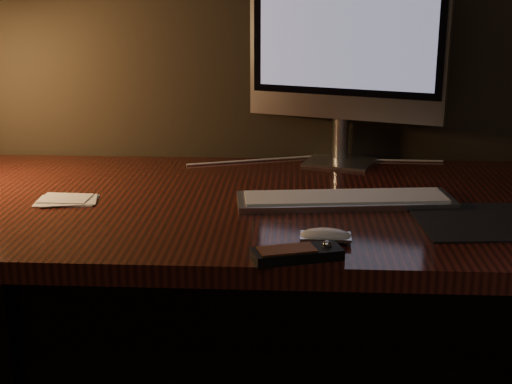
# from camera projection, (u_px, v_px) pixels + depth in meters

# --- Properties ---
(desk) EXTENTS (1.60, 0.75, 0.75)m
(desk) POSITION_uv_depth(u_px,v_px,m) (266.00, 245.00, 1.62)
(desk) COLOR #40150E
(desk) RESTS_ON ground
(monitor) EXTENTS (0.48, 0.20, 0.53)m
(monitor) POSITION_uv_depth(u_px,v_px,m) (345.00, 39.00, 1.73)
(monitor) COLOR silver
(monitor) RESTS_ON desk
(keyboard) EXTENTS (0.46, 0.18, 0.02)m
(keyboard) POSITION_uv_depth(u_px,v_px,m) (345.00, 199.00, 1.49)
(keyboard) COLOR silver
(keyboard) RESTS_ON desk
(mousepad) EXTENTS (0.30, 0.25, 0.00)m
(mousepad) POSITION_uv_depth(u_px,v_px,m) (491.00, 221.00, 1.37)
(mousepad) COLOR black
(mousepad) RESTS_ON desk
(mouse) EXTENTS (0.09, 0.05, 0.02)m
(mouse) POSITION_uv_depth(u_px,v_px,m) (326.00, 237.00, 1.26)
(mouse) COLOR white
(mouse) RESTS_ON desk
(media_remote) EXTENTS (0.16, 0.10, 0.03)m
(media_remote) POSITION_uv_depth(u_px,v_px,m) (297.00, 253.00, 1.18)
(media_remote) COLOR black
(media_remote) RESTS_ON desk
(papers) EXTENTS (0.13, 0.09, 0.01)m
(papers) POSITION_uv_depth(u_px,v_px,m) (66.00, 200.00, 1.50)
(papers) COLOR white
(papers) RESTS_ON desk
(cable) EXTENTS (0.65, 0.08, 0.01)m
(cable) POSITION_uv_depth(u_px,v_px,m) (316.00, 161.00, 1.83)
(cable) COLOR white
(cable) RESTS_ON desk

